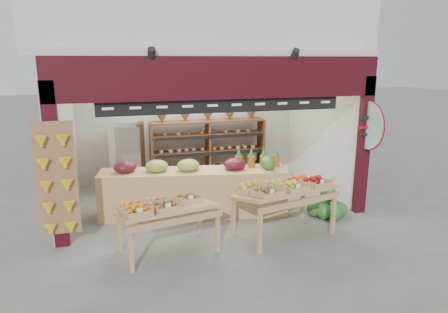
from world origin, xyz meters
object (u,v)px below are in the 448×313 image
at_px(display_table_left, 161,208).
at_px(refrigerator, 128,156).
at_px(display_table_right, 284,189).
at_px(mid_counter, 193,190).
at_px(back_shelving, 208,136).
at_px(watermelon_pile, 327,206).
at_px(cardboard_stack, 157,193).

bearing_deg(display_table_left, refrigerator, 96.24).
xyz_separation_m(refrigerator, display_table_left, (0.35, -3.21, -0.08)).
bearing_deg(display_table_right, mid_counter, 134.65).
relative_size(back_shelving, watermelon_pile, 3.82).
bearing_deg(mid_counter, refrigerator, 122.71).
relative_size(mid_counter, display_table_left, 2.23).
relative_size(refrigerator, mid_counter, 0.45).
xyz_separation_m(display_table_left, watermelon_pile, (3.24, 0.66, -0.54)).
xyz_separation_m(refrigerator, watermelon_pile, (3.60, -2.56, -0.63)).
relative_size(back_shelving, refrigerator, 1.73).
distance_m(mid_counter, watermelon_pile, 2.59).
height_order(display_table_left, watermelon_pile, display_table_left).
xyz_separation_m(back_shelving, display_table_right, (0.49, -3.50, -0.28)).
distance_m(refrigerator, mid_counter, 2.14).
height_order(mid_counter, display_table_left, mid_counter).
distance_m(back_shelving, display_table_right, 3.54).
height_order(cardboard_stack, display_table_right, display_table_right).
xyz_separation_m(back_shelving, cardboard_stack, (-1.43, -1.34, -0.89)).
xyz_separation_m(mid_counter, watermelon_pile, (2.45, -0.77, -0.29)).
bearing_deg(cardboard_stack, display_table_left, -94.52).
height_order(back_shelving, refrigerator, back_shelving).
distance_m(display_table_left, watermelon_pile, 3.35).
distance_m(cardboard_stack, display_table_left, 2.33).
height_order(cardboard_stack, display_table_left, display_table_left).
bearing_deg(display_table_right, display_table_left, -177.00).
height_order(back_shelving, mid_counter, back_shelving).
relative_size(cardboard_stack, watermelon_pile, 1.27).
height_order(mid_counter, display_table_right, mid_counter).
height_order(cardboard_stack, mid_counter, mid_counter).
relative_size(cardboard_stack, mid_counter, 0.26).
bearing_deg(back_shelving, display_table_right, -81.98).
relative_size(back_shelving, display_table_right, 1.57).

